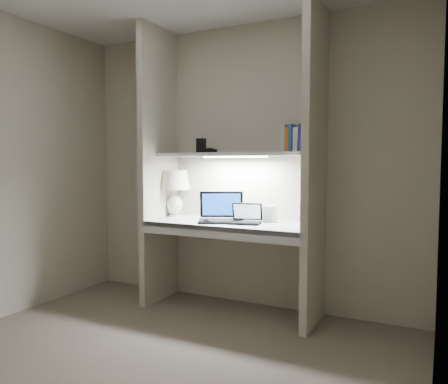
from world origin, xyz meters
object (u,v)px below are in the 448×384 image
Objects in this scene: table_lamp at (174,185)px; book_row at (295,139)px; laptop_netbook at (246,219)px; laptop_main at (221,215)px; speaker at (270,214)px.

book_row reaches higher than table_lamp.
table_lamp is 0.84m from laptop_netbook.
table_lamp reaches higher than laptop_main.
laptop_main reaches higher than speaker.
book_row is at bearing 2.58° from table_lamp.
book_row reaches higher than laptop_main.
laptop_netbook is at bearing -8.71° from table_lamp.
laptop_main is 2.14× the size of book_row.
speaker is (0.16, 0.15, 0.03)m from laptop_netbook.
book_row is (0.36, 0.17, 0.66)m from laptop_netbook.
laptop_main is 0.42m from speaker.
book_row is at bearing 12.66° from laptop_netbook.
laptop_main is at bearing -149.73° from speaker.
laptop_main reaches higher than laptop_netbook.
table_lamp is at bearing -177.42° from book_row.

